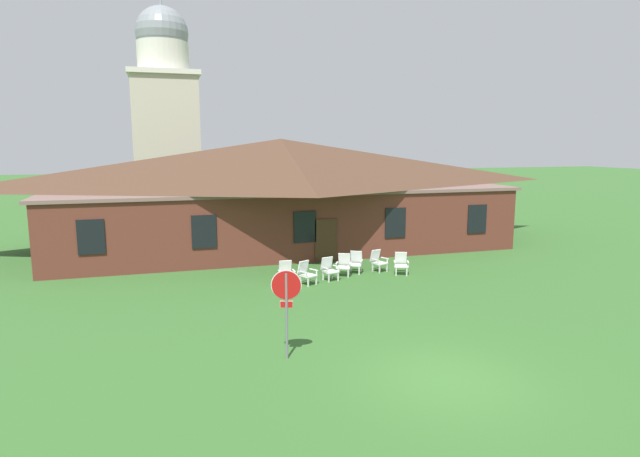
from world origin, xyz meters
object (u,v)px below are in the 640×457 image
object	(u,v)px
lawn_chair_by_porch	(286,272)
lawn_chair_left_end	(329,268)
lawn_chair_right_end	(356,262)
lawn_chair_middle	(344,264)
stop_sign	(286,297)
lawn_chair_near_door	(306,272)
lawn_chair_far_side	(378,260)
lawn_chair_under_eave	(401,263)

from	to	relation	value
lawn_chair_by_porch	lawn_chair_left_end	bearing A→B (deg)	3.96
lawn_chair_by_porch	lawn_chair_right_end	bearing A→B (deg)	16.35
lawn_chair_middle	lawn_chair_right_end	world-z (taller)	same
stop_sign	lawn_chair_left_end	distance (m)	8.35
lawn_chair_near_door	lawn_chair_far_side	size ratio (longest dim) A/B	1.00
lawn_chair_right_end	lawn_chair_under_eave	world-z (taller)	same
lawn_chair_near_door	lawn_chair_right_end	distance (m)	2.89
lawn_chair_by_porch	lawn_chair_far_side	world-z (taller)	same
lawn_chair_near_door	lawn_chair_far_side	bearing A→B (deg)	18.50
lawn_chair_under_eave	lawn_chair_far_side	bearing A→B (deg)	133.80
stop_sign	lawn_chair_left_end	bearing A→B (deg)	64.45
lawn_chair_near_door	lawn_chair_far_side	world-z (taller)	same
lawn_chair_by_porch	lawn_chair_under_eave	bearing A→B (deg)	2.10
lawn_chair_middle	stop_sign	bearing A→B (deg)	-118.91
lawn_chair_right_end	lawn_chair_far_side	size ratio (longest dim) A/B	1.00
lawn_chair_right_end	stop_sign	bearing A→B (deg)	-121.39
lawn_chair_near_door	lawn_chair_under_eave	size ratio (longest dim) A/B	1.00
stop_sign	lawn_chair_left_end	xyz separation A→B (m)	(3.56, 7.45, -1.20)
stop_sign	lawn_chair_near_door	xyz separation A→B (m)	(2.47, 7.07, -1.20)
lawn_chair_middle	lawn_chair_far_side	world-z (taller)	same
lawn_chair_left_end	lawn_chair_under_eave	size ratio (longest dim) A/B	1.00
stop_sign	lawn_chair_far_side	bearing A→B (deg)	53.50
lawn_chair_under_eave	lawn_chair_left_end	bearing A→B (deg)	-178.95
stop_sign	lawn_chair_right_end	bearing A→B (deg)	58.61
lawn_chair_by_porch	lawn_chair_middle	xyz separation A→B (m)	(2.72, 0.66, 0.00)
stop_sign	lawn_chair_middle	xyz separation A→B (m)	(4.41, 7.99, -1.20)
lawn_chair_left_end	lawn_chair_under_eave	xyz separation A→B (m)	(3.33, 0.06, 0.00)
lawn_chair_near_door	lawn_chair_left_end	xyz separation A→B (m)	(1.09, 0.38, 0.00)
lawn_chair_right_end	lawn_chair_far_side	xyz separation A→B (m)	(1.07, -0.02, 0.00)
lawn_chair_right_end	lawn_chair_middle	bearing A→B (deg)	-153.50
lawn_chair_under_eave	lawn_chair_middle	bearing A→B (deg)	169.30
lawn_chair_near_door	lawn_chair_under_eave	xyz separation A→B (m)	(4.42, 0.44, 0.00)
lawn_chair_by_porch	lawn_chair_near_door	distance (m)	0.82
lawn_chair_near_door	lawn_chair_under_eave	world-z (taller)	same
stop_sign	lawn_chair_right_end	size ratio (longest dim) A/B	2.52
lawn_chair_right_end	lawn_chair_by_porch	bearing A→B (deg)	-163.65
lawn_chair_left_end	lawn_chair_under_eave	bearing A→B (deg)	1.05
lawn_chair_by_porch	lawn_chair_near_door	world-z (taller)	same
stop_sign	lawn_chair_far_side	world-z (taller)	stop_sign
lawn_chair_left_end	lawn_chair_under_eave	world-z (taller)	same
lawn_chair_by_porch	lawn_chair_near_door	xyz separation A→B (m)	(0.78, -0.25, 0.00)
lawn_chair_right_end	lawn_chair_far_side	distance (m)	1.07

